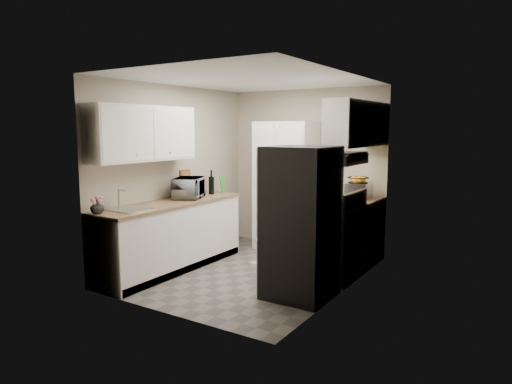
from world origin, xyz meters
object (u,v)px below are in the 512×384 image
(pantry_cabinet, at_px, (286,186))
(refrigerator, at_px, (301,223))
(wine_bottle, at_px, (211,183))
(toaster_oven, at_px, (359,191))
(microwave, at_px, (189,188))
(electric_range, at_px, (331,241))

(pantry_cabinet, height_order, refrigerator, pantry_cabinet)
(wine_bottle, bearing_deg, pantry_cabinet, 47.67)
(toaster_oven, bearing_deg, microwave, -151.09)
(pantry_cabinet, bearing_deg, toaster_oven, -4.98)
(pantry_cabinet, bearing_deg, microwave, -120.90)
(electric_range, bearing_deg, wine_bottle, 178.28)
(refrigerator, bearing_deg, electric_range, 87.52)
(pantry_cabinet, height_order, electric_range, pantry_cabinet)
(refrigerator, bearing_deg, microwave, 169.09)
(microwave, bearing_deg, toaster_oven, -83.53)
(microwave, height_order, wine_bottle, wine_bottle)
(pantry_cabinet, distance_m, refrigerator, 2.07)
(electric_range, distance_m, toaster_oven, 0.99)
(electric_range, xyz_separation_m, wine_bottle, (-1.96, 0.06, 0.61))
(refrigerator, distance_m, wine_bottle, 2.12)
(wine_bottle, relative_size, toaster_oven, 0.86)
(electric_range, relative_size, toaster_oven, 2.96)
(wine_bottle, distance_m, toaster_oven, 2.15)
(electric_range, xyz_separation_m, microwave, (-1.98, -0.42, 0.59))
(microwave, relative_size, wine_bottle, 1.60)
(refrigerator, xyz_separation_m, wine_bottle, (-1.93, 0.86, 0.23))
(pantry_cabinet, distance_m, toaster_oven, 1.23)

